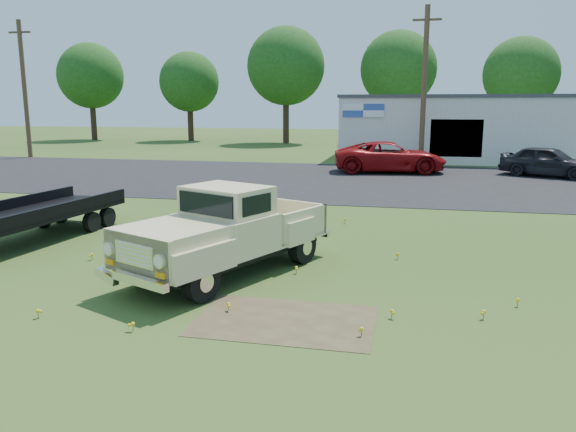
% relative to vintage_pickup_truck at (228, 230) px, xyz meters
% --- Properties ---
extents(ground, '(140.00, 140.00, 0.00)m').
position_rel_vintage_pickup_truck_xyz_m(ground, '(0.29, 0.62, -0.95)').
color(ground, '#2D4717').
rests_on(ground, ground).
extents(asphalt_lot, '(90.00, 14.00, 0.02)m').
position_rel_vintage_pickup_truck_xyz_m(asphalt_lot, '(0.29, 15.62, -0.95)').
color(asphalt_lot, black).
rests_on(asphalt_lot, ground).
extents(dirt_patch_a, '(3.00, 2.00, 0.01)m').
position_rel_vintage_pickup_truck_xyz_m(dirt_patch_a, '(1.79, -2.38, -0.95)').
color(dirt_patch_a, '#473C26').
rests_on(dirt_patch_a, ground).
extents(dirt_patch_b, '(2.20, 1.60, 0.01)m').
position_rel_vintage_pickup_truck_xyz_m(dirt_patch_b, '(-1.71, 4.12, -0.95)').
color(dirt_patch_b, '#473C26').
rests_on(dirt_patch_b, ground).
extents(commercial_building, '(14.20, 8.20, 4.15)m').
position_rel_vintage_pickup_truck_xyz_m(commercial_building, '(6.29, 27.62, 1.15)').
color(commercial_building, silver).
rests_on(commercial_building, ground).
extents(utility_pole_west, '(1.60, 0.30, 9.00)m').
position_rel_vintage_pickup_truck_xyz_m(utility_pole_west, '(-21.71, 22.62, 3.65)').
color(utility_pole_west, '#493322').
rests_on(utility_pole_west, ground).
extents(utility_pole_mid, '(1.60, 0.30, 9.00)m').
position_rel_vintage_pickup_truck_xyz_m(utility_pole_mid, '(4.29, 22.62, 3.65)').
color(utility_pole_mid, '#493322').
rests_on(utility_pole_mid, ground).
extents(treeline_a, '(6.40, 6.40, 9.52)m').
position_rel_vintage_pickup_truck_xyz_m(treeline_a, '(-27.71, 40.62, 5.35)').
color(treeline_a, '#342417').
rests_on(treeline_a, ground).
extents(treeline_b, '(5.76, 5.76, 8.57)m').
position_rel_vintage_pickup_truck_xyz_m(treeline_b, '(-17.71, 41.62, 4.71)').
color(treeline_b, '#342417').
rests_on(treeline_b, ground).
extents(treeline_c, '(7.04, 7.04, 10.47)m').
position_rel_vintage_pickup_truck_xyz_m(treeline_c, '(-7.71, 40.12, 5.98)').
color(treeline_c, '#342417').
rests_on(treeline_c, ground).
extents(treeline_d, '(6.72, 6.72, 10.00)m').
position_rel_vintage_pickup_truck_xyz_m(treeline_d, '(2.29, 41.12, 5.66)').
color(treeline_d, '#342417').
rests_on(treeline_d, ground).
extents(treeline_e, '(6.08, 6.08, 9.04)m').
position_rel_vintage_pickup_truck_xyz_m(treeline_e, '(12.29, 39.62, 5.03)').
color(treeline_e, '#342417').
rests_on(treeline_e, ground).
extents(vintage_pickup_truck, '(4.03, 5.64, 1.91)m').
position_rel_vintage_pickup_truck_xyz_m(vintage_pickup_truck, '(0.00, 0.00, 0.00)').
color(vintage_pickup_truck, beige).
rests_on(vintage_pickup_truck, ground).
extents(flatbed_trailer, '(2.61, 6.13, 1.62)m').
position_rel_vintage_pickup_truck_xyz_m(flatbed_trailer, '(-6.08, 1.83, -0.14)').
color(flatbed_trailer, black).
rests_on(flatbed_trailer, ground).
extents(red_pickup, '(6.17, 3.53, 1.62)m').
position_rel_vintage_pickup_truck_xyz_m(red_pickup, '(2.63, 19.14, -0.14)').
color(red_pickup, maroon).
rests_on(red_pickup, ground).
extents(dark_sedan, '(4.83, 3.67, 1.53)m').
position_rel_vintage_pickup_truck_xyz_m(dark_sedan, '(10.41, 18.93, -0.19)').
color(dark_sedan, black).
rests_on(dark_sedan, ground).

